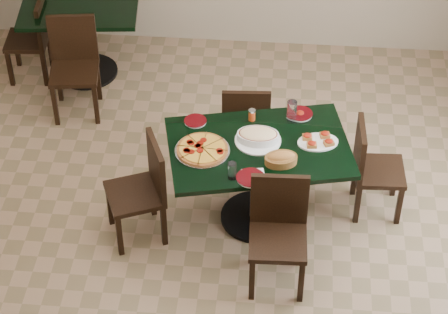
# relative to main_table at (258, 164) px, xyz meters

# --- Properties ---
(floor) EXTENTS (5.50, 5.50, 0.00)m
(floor) POSITION_rel_main_table_xyz_m (-0.38, -0.25, -0.57)
(floor) COLOR #86684D
(floor) RESTS_ON ground
(main_table) EXTENTS (1.48, 1.12, 0.75)m
(main_table) POSITION_rel_main_table_xyz_m (0.00, 0.00, 0.00)
(main_table) COLOR black
(main_table) RESTS_ON floor
(back_table) EXTENTS (1.13, 0.87, 0.75)m
(back_table) POSITION_rel_main_table_xyz_m (-1.73, 1.82, -0.04)
(back_table) COLOR black
(back_table) RESTS_ON floor
(chair_far) EXTENTS (0.41, 0.41, 0.82)m
(chair_far) POSITION_rel_main_table_xyz_m (-0.14, 0.64, -0.11)
(chair_far) COLOR black
(chair_far) RESTS_ON floor
(chair_near) EXTENTS (0.42, 0.42, 0.87)m
(chair_near) POSITION_rel_main_table_xyz_m (0.18, -0.55, -0.08)
(chair_near) COLOR black
(chair_near) RESTS_ON floor
(chair_right) EXTENTS (0.40, 0.40, 0.82)m
(chair_right) POSITION_rel_main_table_xyz_m (0.86, 0.20, -0.12)
(chair_right) COLOR black
(chair_right) RESTS_ON floor
(chair_left) EXTENTS (0.53, 0.53, 0.86)m
(chair_left) POSITION_rel_main_table_xyz_m (-0.83, -0.21, -0.09)
(chair_left) COLOR black
(chair_left) RESTS_ON floor
(back_chair_near) EXTENTS (0.47, 0.47, 0.90)m
(back_chair_near) POSITION_rel_main_table_xyz_m (-1.70, 1.31, -0.07)
(back_chair_near) COLOR black
(back_chair_near) RESTS_ON floor
(back_chair_left) EXTENTS (0.41, 0.41, 0.82)m
(back_chair_left) POSITION_rel_main_table_xyz_m (-2.17, 1.75, -0.11)
(back_chair_left) COLOR black
(back_chair_left) RESTS_ON floor
(pepperoni_pizza) EXTENTS (0.41, 0.41, 0.04)m
(pepperoni_pizza) POSITION_rel_main_table_xyz_m (-0.41, -0.10, 0.20)
(pepperoni_pizza) COLOR silver
(pepperoni_pizza) RESTS_ON main_table
(lasagna_casserole) EXTENTS (0.34, 0.34, 0.09)m
(lasagna_casserole) POSITION_rel_main_table_xyz_m (-0.01, 0.05, 0.23)
(lasagna_casserole) COLOR white
(lasagna_casserole) RESTS_ON main_table
(bread_basket) EXTENTS (0.27, 0.21, 0.10)m
(bread_basket) POSITION_rel_main_table_xyz_m (0.17, -0.18, 0.22)
(bread_basket) COLOR brown
(bread_basket) RESTS_ON main_table
(bruschetta_platter) EXTENTS (0.34, 0.27, 0.05)m
(bruschetta_platter) POSITION_rel_main_table_xyz_m (0.43, 0.07, 0.21)
(bruschetta_platter) COLOR white
(bruschetta_platter) RESTS_ON main_table
(side_plate_near) EXTENTS (0.21, 0.21, 0.02)m
(side_plate_near) POSITION_rel_main_table_xyz_m (-0.04, -0.36, 0.19)
(side_plate_near) COLOR white
(side_plate_near) RESTS_ON main_table
(side_plate_far_r) EXTENTS (0.19, 0.19, 0.03)m
(side_plate_far_r) POSITION_rel_main_table_xyz_m (0.29, 0.40, 0.19)
(side_plate_far_r) COLOR white
(side_plate_far_r) RESTS_ON main_table
(side_plate_far_l) EXTENTS (0.17, 0.17, 0.02)m
(side_plate_far_l) POSITION_rel_main_table_xyz_m (-0.50, 0.24, 0.19)
(side_plate_far_l) COLOR white
(side_plate_far_l) RESTS_ON main_table
(napkin_setting) EXTENTS (0.19, 0.19, 0.01)m
(napkin_setting) POSITION_rel_main_table_xyz_m (-0.02, -0.34, 0.18)
(napkin_setting) COLOR white
(napkin_setting) RESTS_ON main_table
(water_glass_a) EXTENTS (0.08, 0.08, 0.16)m
(water_glass_a) POSITION_rel_main_table_xyz_m (0.23, 0.34, 0.26)
(water_glass_a) COLOR white
(water_glass_a) RESTS_ON main_table
(water_glass_b) EXTENTS (0.06, 0.06, 0.13)m
(water_glass_b) POSITION_rel_main_table_xyz_m (-0.17, -0.36, 0.25)
(water_glass_b) COLOR white
(water_glass_b) RESTS_ON main_table
(pepper_shaker) EXTENTS (0.05, 0.05, 0.09)m
(pepper_shaker) POSITION_rel_main_table_xyz_m (-0.07, 0.30, 0.23)
(pepper_shaker) COLOR #C23E14
(pepper_shaker) RESTS_ON main_table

